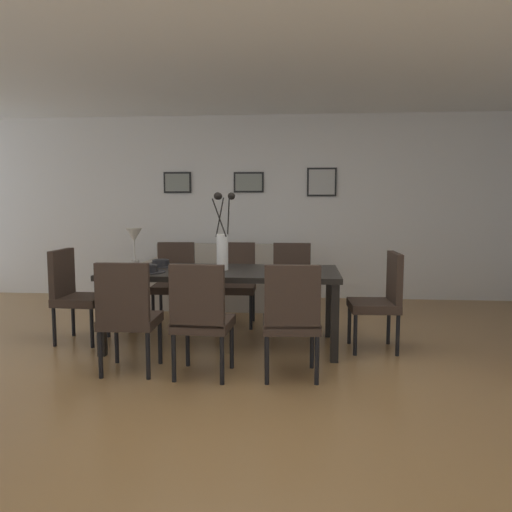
{
  "coord_description": "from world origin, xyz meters",
  "views": [
    {
      "loc": [
        0.45,
        -4.0,
        1.4
      ],
      "look_at": [
        0.04,
        0.63,
        0.88
      ],
      "focal_mm": 35.25,
      "sensor_mm": 36.0,
      "label": 1
    }
  ],
  "objects_px": {
    "dining_chair_near_left": "(128,312)",
    "centerpiece_vase": "(222,240)",
    "bowl_near_left": "(148,268)",
    "dining_chair_mid_right": "(292,280)",
    "dining_table": "(223,277)",
    "bowl_near_right": "(161,262)",
    "dining_chair_head_west": "(73,291)",
    "dining_chair_far_right": "(236,279)",
    "sofa": "(225,284)",
    "dining_chair_far_left": "(201,315)",
    "framed_picture_right": "(322,182)",
    "side_table": "(135,285)",
    "framed_picture_left": "(177,183)",
    "framed_picture_center": "(249,182)",
    "dining_chair_head_east": "(382,296)",
    "dining_chair_near_right": "(175,279)",
    "dining_chair_mid_left": "(291,316)",
    "table_lamp": "(134,238)"
  },
  "relations": [
    {
      "from": "dining_chair_near_left",
      "to": "centerpiece_vase",
      "type": "distance_m",
      "value": 1.19
    },
    {
      "from": "bowl_near_left",
      "to": "dining_chair_mid_right",
      "type": "bearing_deg",
      "value": 39.55
    },
    {
      "from": "dining_table",
      "to": "bowl_near_right",
      "type": "xyz_separation_m",
      "value": [
        -0.66,
        0.21,
        0.11
      ]
    },
    {
      "from": "dining_chair_near_left",
      "to": "bowl_near_right",
      "type": "relative_size",
      "value": 5.41
    },
    {
      "from": "dining_chair_mid_right",
      "to": "bowl_near_right",
      "type": "height_order",
      "value": "dining_chair_mid_right"
    },
    {
      "from": "dining_chair_mid_right",
      "to": "dining_chair_head_west",
      "type": "height_order",
      "value": "same"
    },
    {
      "from": "centerpiece_vase",
      "to": "bowl_near_right",
      "type": "distance_m",
      "value": 0.74
    },
    {
      "from": "dining_chair_far_right",
      "to": "sofa",
      "type": "xyz_separation_m",
      "value": [
        -0.27,
        1.0,
        -0.23
      ]
    },
    {
      "from": "dining_chair_far_left",
      "to": "dining_chair_far_right",
      "type": "bearing_deg",
      "value": 88.56
    },
    {
      "from": "sofa",
      "to": "framed_picture_right",
      "type": "relative_size",
      "value": 4.82
    },
    {
      "from": "dining_chair_near_left",
      "to": "side_table",
      "type": "distance_m",
      "value": 2.86
    },
    {
      "from": "framed_picture_left",
      "to": "framed_picture_center",
      "type": "xyz_separation_m",
      "value": [
        1.03,
        -0.0,
        0.0
      ]
    },
    {
      "from": "dining_chair_head_east",
      "to": "side_table",
      "type": "xyz_separation_m",
      "value": [
        -2.99,
        1.87,
        -0.25
      ]
    },
    {
      "from": "dining_chair_near_left",
      "to": "dining_chair_near_right",
      "type": "bearing_deg",
      "value": 91.6
    },
    {
      "from": "dining_chair_far_left",
      "to": "dining_chair_mid_right",
      "type": "relative_size",
      "value": 1.0
    },
    {
      "from": "dining_chair_head_east",
      "to": "dining_table",
      "type": "bearing_deg",
      "value": 179.85
    },
    {
      "from": "dining_chair_head_east",
      "to": "framed_picture_right",
      "type": "xyz_separation_m",
      "value": [
        -0.47,
        2.49,
        1.15
      ]
    },
    {
      "from": "dining_table",
      "to": "dining_chair_far_right",
      "type": "distance_m",
      "value": 0.91
    },
    {
      "from": "dining_chair_head_east",
      "to": "framed_picture_right",
      "type": "bearing_deg",
      "value": 100.64
    },
    {
      "from": "centerpiece_vase",
      "to": "bowl_near_right",
      "type": "height_order",
      "value": "centerpiece_vase"
    },
    {
      "from": "dining_chair_head_west",
      "to": "framed_picture_right",
      "type": "bearing_deg",
      "value": 44.3
    },
    {
      "from": "sofa",
      "to": "bowl_near_left",
      "type": "bearing_deg",
      "value": -100.71
    },
    {
      "from": "dining_chair_far_right",
      "to": "side_table",
      "type": "xyz_separation_m",
      "value": [
        -1.5,
        0.97,
        -0.25
      ]
    },
    {
      "from": "dining_chair_head_east",
      "to": "sofa",
      "type": "bearing_deg",
      "value": 132.76
    },
    {
      "from": "dining_chair_far_left",
      "to": "dining_chair_mid_left",
      "type": "height_order",
      "value": "same"
    },
    {
      "from": "dining_chair_near_right",
      "to": "dining_chair_far_left",
      "type": "relative_size",
      "value": 1.0
    },
    {
      "from": "framed_picture_left",
      "to": "dining_chair_far_right",
      "type": "bearing_deg",
      "value": -56.58
    },
    {
      "from": "dining_table",
      "to": "framed_picture_center",
      "type": "relative_size",
      "value": 5.15
    },
    {
      "from": "dining_table",
      "to": "bowl_near_left",
      "type": "xyz_separation_m",
      "value": [
        -0.66,
        -0.21,
        0.11
      ]
    },
    {
      "from": "dining_chair_near_left",
      "to": "sofa",
      "type": "xyz_separation_m",
      "value": [
        0.38,
        2.76,
        -0.23
      ]
    },
    {
      "from": "dining_chair_head_east",
      "to": "sofa",
      "type": "height_order",
      "value": "dining_chair_head_east"
    },
    {
      "from": "sofa",
      "to": "table_lamp",
      "type": "xyz_separation_m",
      "value": [
        -1.23,
        -0.04,
        0.61
      ]
    },
    {
      "from": "dining_chair_head_east",
      "to": "table_lamp",
      "type": "relative_size",
      "value": 1.8
    },
    {
      "from": "dining_chair_far_left",
      "to": "dining_chair_near_right",
      "type": "bearing_deg",
      "value": 110.32
    },
    {
      "from": "dining_table",
      "to": "dining_chair_head_east",
      "type": "xyz_separation_m",
      "value": [
        1.5,
        -0.0,
        -0.16
      ]
    },
    {
      "from": "dining_chair_mid_right",
      "to": "framed_picture_right",
      "type": "height_order",
      "value": "framed_picture_right"
    },
    {
      "from": "side_table",
      "to": "framed_picture_right",
      "type": "distance_m",
      "value": 2.95
    },
    {
      "from": "dining_chair_near_left",
      "to": "bowl_near_right",
      "type": "distance_m",
      "value": 1.11
    },
    {
      "from": "dining_chair_near_right",
      "to": "dining_chair_mid_left",
      "type": "distance_m",
      "value": 2.2
    },
    {
      "from": "dining_chair_far_left",
      "to": "framed_picture_left",
      "type": "height_order",
      "value": "framed_picture_left"
    },
    {
      "from": "dining_chair_head_east",
      "to": "side_table",
      "type": "relative_size",
      "value": 1.77
    },
    {
      "from": "sofa",
      "to": "dining_chair_head_west",
      "type": "bearing_deg",
      "value": -123.21
    },
    {
      "from": "dining_table",
      "to": "dining_chair_near_right",
      "type": "distance_m",
      "value": 1.11
    },
    {
      "from": "dining_chair_mid_right",
      "to": "dining_chair_head_east",
      "type": "bearing_deg",
      "value": -45.52
    },
    {
      "from": "dining_chair_near_right",
      "to": "dining_chair_head_east",
      "type": "relative_size",
      "value": 1.0
    },
    {
      "from": "dining_chair_far_left",
      "to": "dining_chair_mid_right",
      "type": "distance_m",
      "value": 1.9
    },
    {
      "from": "centerpiece_vase",
      "to": "framed_picture_right",
      "type": "bearing_deg",
      "value": 67.41
    },
    {
      "from": "bowl_near_right",
      "to": "framed_picture_right",
      "type": "xyz_separation_m",
      "value": [
        1.69,
        2.27,
        0.88
      ]
    },
    {
      "from": "dining_chair_mid_right",
      "to": "dining_chair_head_east",
      "type": "relative_size",
      "value": 1.0
    },
    {
      "from": "dining_chair_head_west",
      "to": "dining_chair_head_east",
      "type": "xyz_separation_m",
      "value": [
        2.99,
        -0.02,
        0.0
      ]
    }
  ]
}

